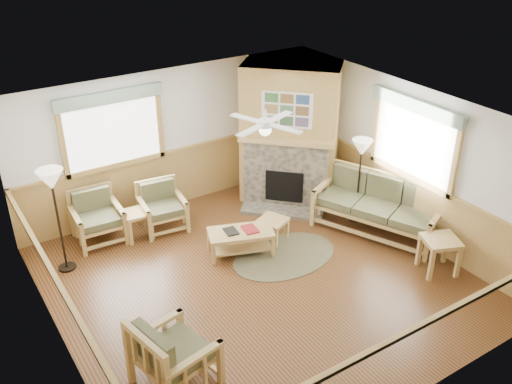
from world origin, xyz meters
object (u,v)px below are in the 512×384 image
armchair_left (174,352)px  floor_lamp_left (59,221)px  coffee_table (241,242)px  end_table_chairs (138,224)px  end_table_sofa (439,255)px  armchair_back_right (162,207)px  footstool (272,229)px  armchair_back_left (97,218)px  sofa (378,207)px  floor_lamp_right (359,181)px

armchair_left → floor_lamp_left: floor_lamp_left is taller
coffee_table → end_table_chairs: (-1.26, 1.42, 0.04)m
armchair_left → floor_lamp_left: (-0.43, 3.18, 0.41)m
end_table_chairs → end_table_sofa: end_table_sofa is taller
armchair_back_right → floor_lamp_left: size_ratio=0.48×
armchair_left → end_table_sofa: bearing=-103.2°
armchair_back_right → end_table_chairs: size_ratio=1.66×
armchair_left → footstool: size_ratio=2.13×
armchair_left → armchair_back_left: bearing=-16.3°
armchair_left → end_table_chairs: bearing=-26.6°
end_table_sofa → footstool: end_table_sofa is taller
floor_lamp_left → armchair_back_left: bearing=35.2°
sofa → armchair_back_left: size_ratio=2.44×
armchair_back_left → floor_lamp_right: floor_lamp_right is taller
floor_lamp_left → footstool: bearing=-18.2°
armchair_back_left → end_table_chairs: size_ratio=1.76×
coffee_table → end_table_sofa: size_ratio=1.78×
armchair_back_left → end_table_chairs: (0.61, -0.27, -0.19)m
coffee_table → footstool: size_ratio=2.37×
sofa → coffee_table: (-2.39, 0.74, -0.29)m
sofa → armchair_left: size_ratio=2.26×
coffee_table → floor_lamp_left: floor_lamp_left is taller
sofa → floor_lamp_right: bearing=156.2°
armchair_left → footstool: (2.88, 2.09, -0.29)m
armchair_back_right → footstool: (1.45, -1.39, -0.23)m
armchair_back_left → footstool: (2.56, -1.62, -0.25)m
coffee_table → footstool: bearing=26.6°
armchair_left → coffee_table: armchair_left is taller
armchair_left → sofa: bearing=-85.8°
armchair_back_left → floor_lamp_right: 4.68m
armchair_back_left → end_table_sofa: 5.74m
armchair_back_right → footstool: 2.02m
sofa → armchair_back_right: bearing=-148.9°
armchair_back_right → floor_lamp_left: floor_lamp_left is taller
armchair_left → floor_lamp_right: size_ratio=0.60×
armchair_back_right → coffee_table: bearing=-56.0°
floor_lamp_left → end_table_sofa: bearing=-33.6°
armchair_left → coffee_table: bearing=-58.8°
sofa → end_table_sofa: 1.44m
armchair_back_right → armchair_left: size_ratio=0.88×
armchair_left → floor_lamp_right: bearing=-79.9°
end_table_chairs → footstool: size_ratio=1.12×
sofa → footstool: (-1.69, 0.81, -0.31)m
sofa → armchair_left: sofa is taller
end_table_chairs → end_table_sofa: size_ratio=0.84×
armchair_back_right → end_table_sofa: armchair_back_right is taller
end_table_chairs → end_table_sofa: 5.11m
end_table_chairs → floor_lamp_right: size_ratio=0.32×
sofa → coffee_table: bearing=-131.0°
armchair_back_left → floor_lamp_right: bearing=-21.1°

